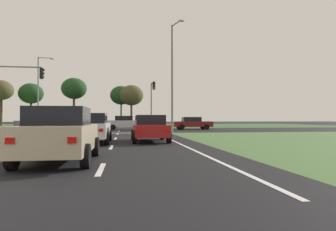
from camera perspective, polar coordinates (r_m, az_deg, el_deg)
name	(u,v)px	position (r m, az deg, el deg)	size (l,w,h in m)	color
ground_plane	(87,130)	(34.62, -14.81, -2.69)	(200.00, 200.00, 0.00)	black
grass_verge_far_right	(233,125)	(62.64, 11.98, -1.76)	(35.00, 35.00, 0.01)	#385B2D
median_island_near	(38,144)	(15.94, -22.96, -4.88)	(1.20, 22.00, 0.14)	#ADA89E
median_island_far	(103,125)	(59.51, -11.96, -1.75)	(1.20, 36.00, 0.14)	gray
lane_dash_near	(101,169)	(7.99, -12.37, -9.71)	(0.14, 2.00, 0.01)	silver
lane_dash_second	(111,147)	(13.94, -10.48, -5.81)	(0.14, 2.00, 0.01)	silver
lane_dash_third	(115,139)	(19.92, -9.74, -4.25)	(0.14, 2.00, 0.01)	silver
lane_dash_fourth	(118,134)	(25.91, -9.34, -3.40)	(0.14, 2.00, 0.01)	silver
lane_dash_fifth	(119,131)	(31.90, -9.09, -2.88)	(0.14, 2.00, 0.01)	silver
edge_line_right	(176,142)	(16.64, 1.55, -4.98)	(0.14, 24.00, 0.01)	silver
stop_bar_near	(121,133)	(27.39, -8.63, -3.25)	(6.40, 0.50, 0.01)	silver
crosswalk_bar_near	(6,133)	(31.02, -27.82, -2.88)	(0.70, 2.80, 0.01)	silver
crosswalk_bar_second	(20,133)	(30.65, -25.79, -2.92)	(0.70, 2.80, 0.01)	silver
crosswalk_bar_third	(33,133)	(30.31, -23.72, -2.95)	(0.70, 2.80, 0.01)	silver
crosswalk_bar_fourth	(47,133)	(30.02, -21.61, -2.98)	(0.70, 2.80, 0.01)	silver
crosswalk_bar_fifth	(60,133)	(29.78, -19.45, -3.01)	(0.70, 2.80, 0.01)	silver
car_red_near	(150,128)	(17.18, -3.42, -2.32)	(1.99, 4.52, 1.48)	#A31919
car_blue_second	(92,121)	(61.63, -13.90, -1.03)	(2.00, 4.19, 1.57)	navy
car_grey_third	(37,123)	(37.57, -23.10, -1.27)	(4.58, 2.08, 1.57)	slate
car_maroon_fifth	(192,123)	(36.31, 4.54, -1.42)	(4.59, 1.99, 1.48)	maroon
car_silver_sixth	(125,123)	(35.32, -8.01, -1.34)	(4.27, 2.04, 1.60)	#B7B7BC
car_white_seventh	(91,128)	(16.71, -14.10, -2.22)	(2.02, 4.62, 1.56)	silver
car_beige_eighth	(60,134)	(9.54, -19.39, -3.30)	(1.99, 4.16, 1.61)	#BCAD8E
traffic_signal_far_right	(152,97)	(39.85, -2.95, 3.50)	(0.32, 4.04, 6.09)	gray
traffic_signal_near_left	(7,85)	(29.63, -27.76, 4.96)	(4.89, 0.32, 5.98)	gray
street_lamp_second	(173,72)	(28.01, 0.94, 8.00)	(0.88, 2.18, 9.82)	gray
street_lamp_third	(39,88)	(48.36, -22.77, 4.66)	(2.25, 0.44, 10.26)	gray
treeline_second	(1,90)	(66.23, -28.57, 4.11)	(4.40, 4.40, 8.57)	#423323
treeline_third	(31,94)	(68.30, -24.09, 3.73)	(4.85, 4.85, 8.47)	#423323
treeline_fourth	(74,89)	(62.27, -17.05, 4.78)	(4.81, 4.81, 9.18)	#423323
treeline_fifth	(121,95)	(63.19, -8.69, 3.71)	(4.46, 4.46, 7.94)	#423323
treeline_sixth	(131,95)	(61.50, -6.81, 3.72)	(4.75, 4.75, 7.96)	#423323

